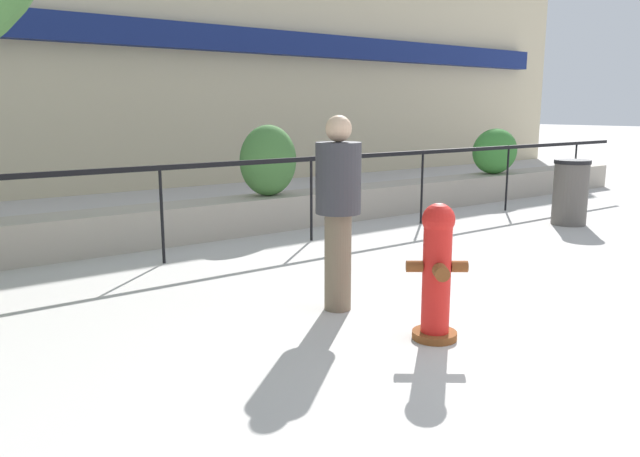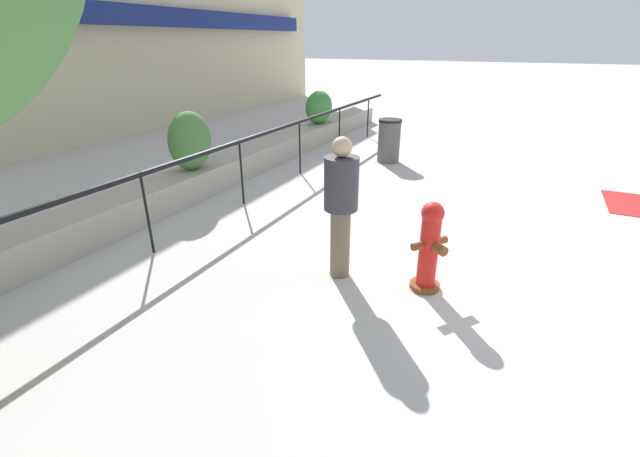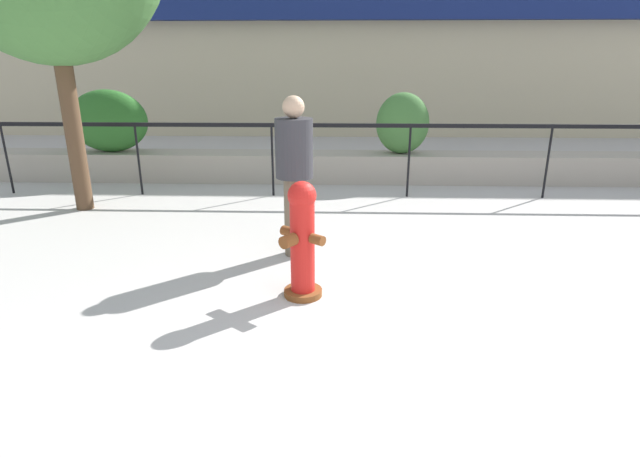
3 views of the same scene
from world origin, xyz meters
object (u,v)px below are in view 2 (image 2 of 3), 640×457
fire_hydrant (429,246)px  hedge_bush_1 (190,141)px  hedge_bush_2 (319,107)px  pedestrian (341,200)px  trash_bin (389,141)px

fire_hydrant → hedge_bush_1: bearing=72.9°
hedge_bush_1 → hedge_bush_2: (5.33, 0.00, -0.08)m
hedge_bush_1 → hedge_bush_2: hedge_bush_1 is taller
hedge_bush_1 → fire_hydrant: (-1.44, -4.70, -0.47)m
hedge_bush_2 → pedestrian: (-6.92, -3.66, 0.04)m
hedge_bush_2 → pedestrian: size_ratio=0.67×
hedge_bush_2 → trash_bin: bearing=-119.0°
pedestrian → trash_bin: pedestrian is taller
hedge_bush_2 → pedestrian: pedestrian is taller
hedge_bush_2 → hedge_bush_1: bearing=180.0°
hedge_bush_2 → fire_hydrant: hedge_bush_2 is taller
hedge_bush_1 → hedge_bush_2: bearing=0.0°
hedge_bush_1 → pedestrian: size_ratio=0.61×
fire_hydrant → pedestrian: size_ratio=0.62×
fire_hydrant → trash_bin: size_ratio=1.07×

